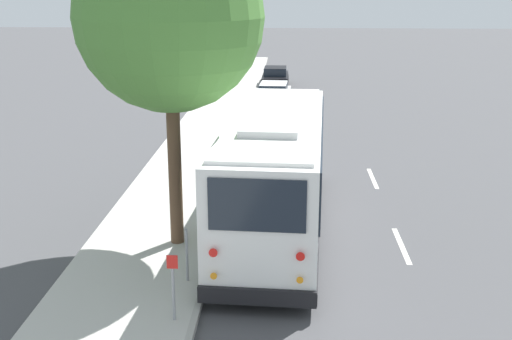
{
  "coord_description": "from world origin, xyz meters",
  "views": [
    {
      "loc": [
        -17.91,
        0.02,
        6.67
      ],
      "look_at": [
        0.29,
        0.9,
        1.3
      ],
      "focal_mm": 45.0,
      "sensor_mm": 36.0,
      "label": 1
    }
  ],
  "objects_px": {
    "street_tree": "(170,4)",
    "sign_post_near": "(173,287)",
    "parked_sedan_black": "(275,77)",
    "sign_post_far": "(187,255)",
    "parked_sedan_white": "(274,95)",
    "parked_sedan_silver": "(275,118)",
    "shuttle_bus": "(275,167)"
  },
  "relations": [
    {
      "from": "parked_sedan_silver",
      "to": "parked_sedan_black",
      "type": "height_order",
      "value": "parked_sedan_silver"
    },
    {
      "from": "parked_sedan_white",
      "to": "sign_post_far",
      "type": "bearing_deg",
      "value": 179.23
    },
    {
      "from": "street_tree",
      "to": "sign_post_far",
      "type": "distance_m",
      "value": 5.91
    },
    {
      "from": "street_tree",
      "to": "sign_post_near",
      "type": "distance_m",
      "value": 6.73
    },
    {
      "from": "parked_sedan_silver",
      "to": "parked_sedan_black",
      "type": "distance_m",
      "value": 13.26
    },
    {
      "from": "parked_sedan_silver",
      "to": "street_tree",
      "type": "xyz_separation_m",
      "value": [
        -13.65,
        2.29,
        5.57
      ]
    },
    {
      "from": "parked_sedan_black",
      "to": "street_tree",
      "type": "xyz_separation_m",
      "value": [
        -26.9,
        2.02,
        5.58
      ]
    },
    {
      "from": "shuttle_bus",
      "to": "sign_post_near",
      "type": "xyz_separation_m",
      "value": [
        -5.31,
        1.91,
        -0.95
      ]
    },
    {
      "from": "parked_sedan_white",
      "to": "sign_post_near",
      "type": "relative_size",
      "value": 3.34
    },
    {
      "from": "parked_sedan_silver",
      "to": "parked_sedan_black",
      "type": "bearing_deg",
      "value": -2.87
    },
    {
      "from": "parked_sedan_black",
      "to": "street_tree",
      "type": "height_order",
      "value": "street_tree"
    },
    {
      "from": "parked_sedan_silver",
      "to": "parked_sedan_black",
      "type": "xyz_separation_m",
      "value": [
        13.26,
        0.27,
        -0.01
      ]
    },
    {
      "from": "sign_post_near",
      "to": "street_tree",
      "type": "bearing_deg",
      "value": 8.34
    },
    {
      "from": "shuttle_bus",
      "to": "parked_sedan_black",
      "type": "height_order",
      "value": "shuttle_bus"
    },
    {
      "from": "shuttle_bus",
      "to": "street_tree",
      "type": "height_order",
      "value": "street_tree"
    },
    {
      "from": "parked_sedan_black",
      "to": "sign_post_far",
      "type": "bearing_deg",
      "value": 177.71
    },
    {
      "from": "shuttle_bus",
      "to": "street_tree",
      "type": "relative_size",
      "value": 1.16
    },
    {
      "from": "sign_post_far",
      "to": "parked_sedan_black",
      "type": "bearing_deg",
      "value": -2.77
    },
    {
      "from": "sign_post_far",
      "to": "parked_sedan_white",
      "type": "bearing_deg",
      "value": -3.73
    },
    {
      "from": "parked_sedan_black",
      "to": "parked_sedan_silver",
      "type": "bearing_deg",
      "value": -178.36
    },
    {
      "from": "parked_sedan_black",
      "to": "sign_post_far",
      "type": "distance_m",
      "value": 29.29
    },
    {
      "from": "sign_post_near",
      "to": "sign_post_far",
      "type": "xyz_separation_m",
      "value": [
        1.77,
        0.0,
        -0.1
      ]
    },
    {
      "from": "sign_post_near",
      "to": "sign_post_far",
      "type": "height_order",
      "value": "sign_post_near"
    },
    {
      "from": "parked_sedan_black",
      "to": "sign_post_near",
      "type": "relative_size",
      "value": 3.03
    },
    {
      "from": "sign_post_near",
      "to": "parked_sedan_silver",
      "type": "bearing_deg",
      "value": -5.41
    },
    {
      "from": "parked_sedan_black",
      "to": "sign_post_near",
      "type": "height_order",
      "value": "sign_post_near"
    },
    {
      "from": "parked_sedan_silver",
      "to": "sign_post_near",
      "type": "bearing_deg",
      "value": 170.56
    },
    {
      "from": "street_tree",
      "to": "sign_post_near",
      "type": "relative_size",
      "value": 6.19
    },
    {
      "from": "sign_post_far",
      "to": "sign_post_near",
      "type": "bearing_deg",
      "value": 180.0
    },
    {
      "from": "parked_sedan_black",
      "to": "sign_post_far",
      "type": "height_order",
      "value": "sign_post_far"
    },
    {
      "from": "shuttle_bus",
      "to": "parked_sedan_silver",
      "type": "xyz_separation_m",
      "value": [
        12.45,
        0.23,
        -1.23
      ]
    },
    {
      "from": "shuttle_bus",
      "to": "parked_sedan_black",
      "type": "xyz_separation_m",
      "value": [
        25.71,
        0.49,
        -1.25
      ]
    }
  ]
}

